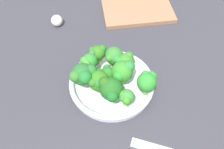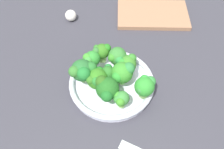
{
  "view_description": "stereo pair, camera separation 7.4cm",
  "coord_description": "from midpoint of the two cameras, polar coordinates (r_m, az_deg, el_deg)",
  "views": [
    {
      "loc": [
        -6.06,
        -42.96,
        64.84
      ],
      "look_at": [
        0.08,
        2.36,
        6.07
      ],
      "focal_mm": 40.33,
      "sensor_mm": 36.0,
      "label": 1
    },
    {
      "loc": [
        1.37,
        -43.35,
        64.84
      ],
      "look_at": [
        0.08,
        2.36,
        6.07
      ],
      "focal_mm": 40.33,
      "sensor_mm": 36.0,
      "label": 2
    }
  ],
  "objects": [
    {
      "name": "bowl",
      "position": [
        0.78,
        -2.73,
        -2.21
      ],
      "size": [
        26.38,
        26.38,
        3.07
      ],
      "color": "white",
      "rests_on": "ground_plane"
    },
    {
      "name": "ground_plane",
      "position": [
        0.79,
        -2.53,
        -4.79
      ],
      "size": [
        130.0,
        130.0,
        2.5
      ],
      "primitive_type": "cube",
      "color": "#3A3841"
    },
    {
      "name": "broccoli_floret_4",
      "position": [
        0.79,
        -5.97,
        4.75
      ],
      "size": [
        5.67,
        4.8,
        6.55
      ],
      "color": "#9FCD6C",
      "rests_on": "bowl"
    },
    {
      "name": "garlic_bulb",
      "position": [
        1.0,
        -14.53,
        11.64
      ],
      "size": [
        4.31,
        4.31,
        4.31
      ],
      "primitive_type": "sphere",
      "color": "white",
      "rests_on": "ground_plane"
    },
    {
      "name": "broccoli_floret_5",
      "position": [
        0.73,
        -0.46,
        0.51
      ],
      "size": [
        6.83,
        6.69,
        8.0
      ],
      "color": "#91D16E",
      "rests_on": "bowl"
    },
    {
      "name": "broccoli_floret_6",
      "position": [
        0.71,
        4.99,
        -1.79
      ],
      "size": [
        6.13,
        5.88,
        7.15
      ],
      "color": "#7FB056",
      "rests_on": "bowl"
    },
    {
      "name": "broccoli_floret_0",
      "position": [
        0.77,
        0.2,
        2.79
      ],
      "size": [
        5.77,
        5.75,
        6.24
      ],
      "color": "#95D861",
      "rests_on": "bowl"
    },
    {
      "name": "broccoli_floret_2",
      "position": [
        0.73,
        -9.54,
        -0.18
      ],
      "size": [
        8.03,
        7.35,
        8.15
      ],
      "color": "#92C368",
      "rests_on": "bowl"
    },
    {
      "name": "broccoli_floret_7",
      "position": [
        0.69,
        0.09,
        -5.4
      ],
      "size": [
        4.51,
        4.83,
        5.83
      ],
      "color": "#88C859",
      "rests_on": "bowl"
    },
    {
      "name": "broccoli_floret_10",
      "position": [
        0.72,
        -6.09,
        -1.47
      ],
      "size": [
        6.25,
        7.02,
        7.02
      ],
      "color": "#94D368",
      "rests_on": "bowl"
    },
    {
      "name": "broccoli_floret_9",
      "position": [
        0.77,
        -8.06,
        2.68
      ],
      "size": [
        5.3,
        5.43,
        6.49
      ],
      "color": "#7DB150",
      "rests_on": "bowl"
    },
    {
      "name": "broccoli_floret_8",
      "position": [
        0.74,
        -3.9,
        0.02
      ],
      "size": [
        4.29,
        5.15,
        5.68
      ],
      "color": "#80C25D",
      "rests_on": "bowl"
    },
    {
      "name": "cutting_board",
      "position": [
        1.04,
        3.79,
        14.08
      ],
      "size": [
        27.81,
        17.18,
        1.6
      ],
      "primitive_type": "cube",
      "rotation": [
        0.0,
        0.0,
        0.01
      ],
      "color": "#A27251",
      "rests_on": "ground_plane"
    },
    {
      "name": "broccoli_floret_3",
      "position": [
        0.69,
        -3.42,
        -3.53
      ],
      "size": [
        6.66,
        7.71,
        7.9
      ],
      "color": "#8EC466",
      "rests_on": "bowl"
    },
    {
      "name": "broccoli_floret_1",
      "position": [
        0.77,
        -2.26,
        3.95
      ],
      "size": [
        5.73,
        6.3,
        7.06
      ],
      "color": "#89C366",
      "rests_on": "bowl"
    }
  ]
}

